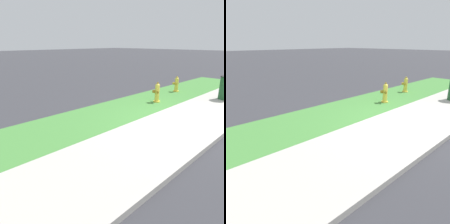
{
  "view_description": "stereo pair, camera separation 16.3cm",
  "coord_description": "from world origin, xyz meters",
  "views": [
    {
      "loc": [
        -5.87,
        -2.79,
        2.29
      ],
      "look_at": [
        -1.7,
        1.34,
        0.4
      ],
      "focal_mm": 35.0,
      "sensor_mm": 36.0,
      "label": 1
    },
    {
      "loc": [
        -5.75,
        -2.9,
        2.29
      ],
      "look_at": [
        -1.7,
        1.34,
        0.4
      ],
      "focal_mm": 35.0,
      "sensor_mm": 36.0,
      "label": 2
    }
  ],
  "objects": [
    {
      "name": "fire_hydrant_mid_block",
      "position": [
        3.63,
        2.29,
        0.35
      ],
      "size": [
        0.36,
        0.33,
        0.73
      ],
      "rotation": [
        0.0,
        0.0,
        0.16
      ],
      "color": "yellow",
      "rests_on": "ground"
    },
    {
      "name": "grass_verge",
      "position": [
        0.0,
        2.2,
        0.0
      ],
      "size": [
        18.0,
        2.23,
        0.01
      ],
      "primitive_type": "cube",
      "color": "#47893D",
      "rests_on": "ground"
    },
    {
      "name": "ground_plane",
      "position": [
        0.0,
        0.0,
        0.0
      ],
      "size": [
        120.0,
        120.0,
        0.0
      ],
      "primitive_type": "plane",
      "color": "#38383D"
    },
    {
      "name": "sidewalk_pavement",
      "position": [
        0.0,
        0.0,
        0.01
      ],
      "size": [
        18.0,
        2.17,
        0.01
      ],
      "primitive_type": "cube",
      "color": "#BCB7AD",
      "rests_on": "ground"
    },
    {
      "name": "fire_hydrant_at_driveway",
      "position": [
        1.36,
        1.87,
        0.38
      ],
      "size": [
        0.33,
        0.33,
        0.79
      ],
      "rotation": [
        0.0,
        0.0,
        0.7
      ],
      "color": "yellow",
      "rests_on": "ground"
    }
  ]
}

